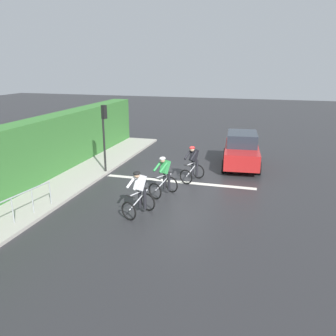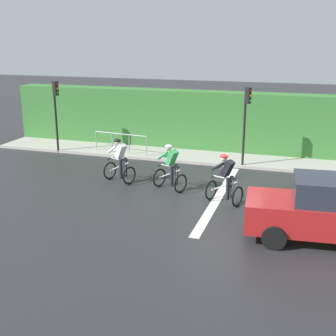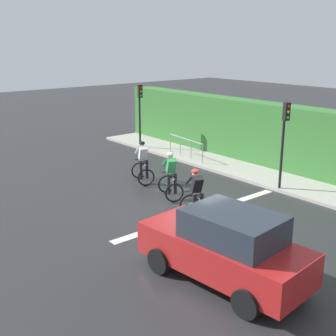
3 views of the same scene
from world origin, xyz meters
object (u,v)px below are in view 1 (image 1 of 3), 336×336
object	(u,v)px
car_red	(242,150)
cyclist_mid	(193,164)
traffic_light_near_crossing	(104,129)
pedestrian_railing_kerbside	(22,200)
cyclist_second	(164,177)
cyclist_lead	(139,194)

from	to	relation	value
car_red	cyclist_mid	bearing A→B (deg)	57.65
cyclist_mid	car_red	bearing A→B (deg)	-122.35
traffic_light_near_crossing	cyclist_mid	bearing A→B (deg)	-179.82
car_red	pedestrian_railing_kerbside	distance (m)	11.04
cyclist_second	pedestrian_railing_kerbside	world-z (taller)	cyclist_second
cyclist_second	car_red	world-z (taller)	car_red
cyclist_mid	traffic_light_near_crossing	bearing A→B (deg)	0.18
cyclist_lead	pedestrian_railing_kerbside	distance (m)	3.97
traffic_light_near_crossing	pedestrian_railing_kerbside	distance (m)	5.92
cyclist_lead	car_red	bearing A→B (deg)	-112.42
pedestrian_railing_kerbside	cyclist_lead	bearing A→B (deg)	-157.08
cyclist_lead	cyclist_second	world-z (taller)	same
car_red	traffic_light_near_crossing	xyz separation A→B (m)	(6.29, 3.09, 1.35)
cyclist_second	car_red	xyz separation A→B (m)	(-2.70, -5.18, 0.08)
cyclist_mid	cyclist_lead	bearing A→B (deg)	75.92
cyclist_second	traffic_light_near_crossing	distance (m)	4.40
cyclist_lead	cyclist_second	xyz separation A→B (m)	(-0.30, -2.09, 0.00)
cyclist_mid	pedestrian_railing_kerbside	distance (m)	7.42
traffic_light_near_crossing	pedestrian_railing_kerbside	size ratio (longest dim) A/B	1.24
cyclist_second	car_red	bearing A→B (deg)	-117.49
cyclist_second	car_red	distance (m)	5.84
cyclist_second	pedestrian_railing_kerbside	size ratio (longest dim) A/B	0.61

